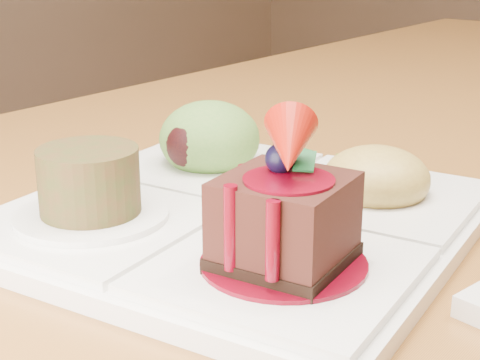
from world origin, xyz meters
The scene contains 1 object.
sampler_plate centered at (-0.09, -0.38, 0.77)m, with size 0.31×0.31×0.11m.
Camera 1 is at (0.19, -0.75, 0.94)m, focal length 55.00 mm.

